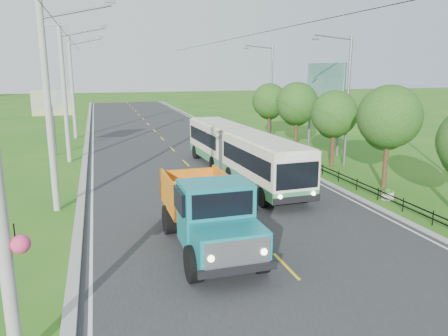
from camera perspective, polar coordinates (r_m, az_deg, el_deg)
name	(u,v)px	position (r m, az deg, el deg)	size (l,w,h in m)	color
ground	(286,267)	(16.02, 8.10, -12.63)	(240.00, 240.00, 0.00)	#256718
road	(181,158)	(34.37, -5.66, 1.32)	(14.00, 120.00, 0.02)	#28282B
curb_left	(85,163)	(33.83, -17.73, 0.69)	(0.40, 120.00, 0.15)	#9E9E99
curb_right	(266,153)	(36.32, 5.50, 2.01)	(0.30, 120.00, 0.10)	#9E9E99
edge_line_left	(93,163)	(33.82, -16.80, 0.66)	(0.12, 120.00, 0.00)	silver
edge_line_right	(260,153)	(36.15, 4.76, 1.93)	(0.12, 120.00, 0.00)	silver
centre_dash	(286,266)	(16.01, 8.11, -12.56)	(0.12, 2.20, 0.00)	yellow
railing_right	(309,164)	(31.27, 11.01, 0.53)	(0.04, 40.00, 0.60)	black
pole_near	(49,107)	(22.29, -21.90, 7.41)	(3.51, 0.32, 10.00)	gray
pole_mid	(65,93)	(34.23, -20.07, 9.15)	(3.51, 0.32, 10.00)	gray
pole_far	(72,87)	(46.20, -19.19, 9.99)	(3.51, 0.32, 10.00)	gray
tree_third	(388,120)	(26.75, 20.67, 5.88)	(3.60, 3.62, 6.00)	#382314
tree_fourth	(334,116)	(31.76, 14.15, 6.57)	(3.24, 3.31, 5.40)	#382314
tree_fifth	(297,106)	(37.02, 9.48, 8.05)	(3.48, 3.52, 5.80)	#382314
tree_back	(269,103)	(42.51, 5.95, 8.48)	(3.30, 3.36, 5.50)	#382314
streetlight_mid	(346,97)	(31.94, 15.64, 8.90)	(3.02, 0.20, 9.07)	slate
streetlight_far	(270,89)	(44.45, 6.03, 10.29)	(3.02, 0.20, 9.07)	slate
planter_near	(388,194)	(25.01, 20.60, -3.22)	(0.64, 0.64, 0.67)	silver
planter_mid	(316,164)	(31.55, 11.98, 0.56)	(0.64, 0.64, 0.67)	silver
planter_far	(273,145)	(38.64, 6.41, 3.00)	(0.64, 0.64, 0.67)	silver
billboard_left	(52,107)	(37.39, -21.56, 7.40)	(3.00, 0.20, 5.20)	slate
billboard_right	(325,87)	(37.92, 13.04, 10.26)	(0.24, 6.00, 7.30)	slate
bus	(240,149)	(27.96, 2.04, 2.44)	(3.24, 15.61, 2.99)	#327E48
dump_truck	(208,208)	(16.70, -2.05, -5.29)	(2.85, 7.02, 2.93)	#167D87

